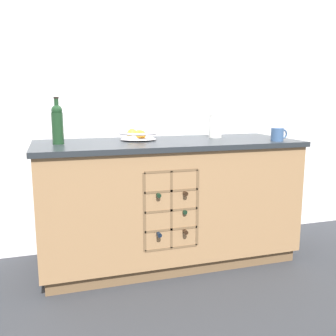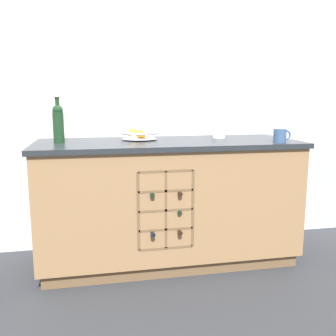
% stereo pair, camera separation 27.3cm
% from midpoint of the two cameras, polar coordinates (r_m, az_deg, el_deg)
% --- Properties ---
extents(ground_plane, '(14.00, 14.00, 0.00)m').
position_cam_midpoint_polar(ground_plane, '(2.94, 2.74, -13.68)').
color(ground_plane, '#2D3035').
extents(back_wall, '(4.40, 0.06, 2.55)m').
position_cam_midpoint_polar(back_wall, '(3.09, 1.03, 11.80)').
color(back_wall, white).
rests_on(back_wall, ground_plane).
extents(kitchen_island, '(1.88, 0.74, 0.90)m').
position_cam_midpoint_polar(kitchen_island, '(2.78, 2.81, -5.04)').
color(kitchen_island, brown).
rests_on(kitchen_island, ground_plane).
extents(fruit_bowl, '(0.29, 0.29, 0.09)m').
position_cam_midpoint_polar(fruit_bowl, '(2.76, -1.60, 5.13)').
color(fruit_bowl, silver).
rests_on(fruit_bowl, kitchen_island).
extents(white_pitcher, '(0.16, 0.11, 0.18)m').
position_cam_midpoint_polar(white_pitcher, '(2.95, 10.52, 6.33)').
color(white_pitcher, white).
rests_on(white_pitcher, kitchen_island).
extents(ceramic_mug, '(0.13, 0.09, 0.09)m').
position_cam_midpoint_polar(ceramic_mug, '(2.76, 19.50, 4.67)').
color(ceramic_mug, '#385684').
rests_on(ceramic_mug, kitchen_island).
extents(standing_wine_bottle, '(0.08, 0.08, 0.31)m').
position_cam_midpoint_polar(standing_wine_bottle, '(2.64, -13.56, 6.76)').
color(standing_wine_bottle, '#19381E').
rests_on(standing_wine_bottle, kitchen_island).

